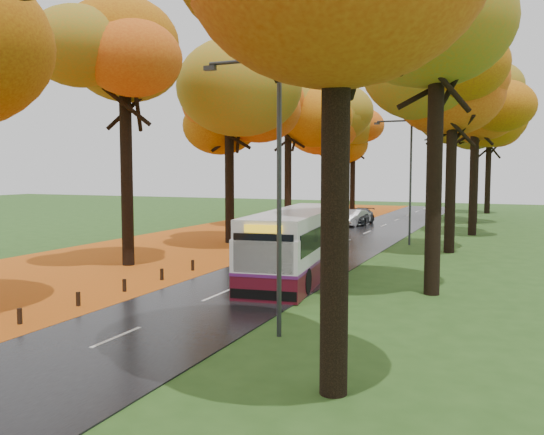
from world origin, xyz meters
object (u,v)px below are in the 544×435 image
Objects in this scene: streetlamp_mid at (407,171)px; streetlamp_far at (446,171)px; bus at (299,242)px; car_white at (316,229)px; car_dark at (359,216)px; streetlamp_near at (271,173)px; car_silver at (354,218)px.

streetlamp_far is (0.00, 22.00, 0.00)m from streetlamp_mid.
bus reaches higher than car_white.
streetlamp_far reaches higher than car_white.
streetlamp_mid is 1.71× the size of car_dark.
streetlamp_near is 1.71× the size of car_dark.
car_silver is at bearing 100.86° from streetlamp_near.
streetlamp_near is 0.70× the size of bus.
car_silver is (-6.30, 32.82, -4.00)m from streetlamp_near.
streetlamp_near is 33.66m from car_silver.
streetlamp_far reaches higher than car_silver.
car_silver is (-6.30, 10.82, -4.00)m from streetlamp_mid.
car_white is 0.96× the size of car_silver.
car_silver is at bearing -119.39° from streetlamp_far.
car_white is (-6.28, -21.41, -4.00)m from streetlamp_far.
streetlamp_mid is at bearing 72.03° from bus.
bus is at bearing -80.35° from car_dark.
bus is (-2.49, 9.03, -3.13)m from streetlamp_near.
car_dark is at bearing -122.35° from streetlamp_far.
car_dark is at bearing 79.20° from car_white.
bus is 2.80× the size of car_silver.
streetlamp_far is at bearing 78.82° from bus.
streetlamp_near is 44.00m from streetlamp_far.
car_dark is (0.09, 11.64, 0.01)m from car_white.
car_dark is (-6.19, 34.23, -3.99)m from streetlamp_near.
streetlamp_far is 1.71× the size of car_dark.
bus is at bearing -84.76° from car_white.
bus is 2.92× the size of car_white.
streetlamp_mid is at bearing -61.86° from car_dark.
streetlamp_far is at bearing 63.30° from car_white.
streetlamp_far is 12.24m from car_dark.
car_dark is (-6.19, -9.77, -3.99)m from streetlamp_far.
car_silver reaches higher than car_white.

